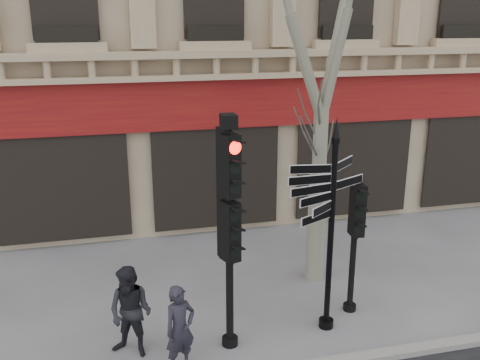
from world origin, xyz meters
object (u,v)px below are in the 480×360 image
at_px(pedestrian_a, 180,329).
at_px(fingerpost, 333,192).
at_px(pedestrian_b, 131,312).
at_px(traffic_signal_main, 229,206).
at_px(traffic_signal_secondary, 355,224).

bearing_deg(pedestrian_a, fingerpost, -12.78).
bearing_deg(pedestrian_a, pedestrian_b, 116.12).
distance_m(traffic_signal_main, pedestrian_b, 2.54).
bearing_deg(traffic_signal_main, pedestrian_a, -173.18).
bearing_deg(traffic_signal_secondary, traffic_signal_main, -161.20).
bearing_deg(fingerpost, pedestrian_b, 163.41).
relative_size(fingerpost, pedestrian_a, 2.65).
xyz_separation_m(fingerpost, pedestrian_b, (-3.66, 0.01, -1.92)).
distance_m(pedestrian_a, pedestrian_b, 1.00).
relative_size(traffic_signal_secondary, pedestrian_a, 1.75).
bearing_deg(traffic_signal_main, traffic_signal_secondary, -7.42).
height_order(traffic_signal_main, pedestrian_a, traffic_signal_main).
distance_m(fingerpost, pedestrian_a, 3.55).
height_order(fingerpost, traffic_signal_secondary, fingerpost).
bearing_deg(traffic_signal_secondary, fingerpost, -140.58).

